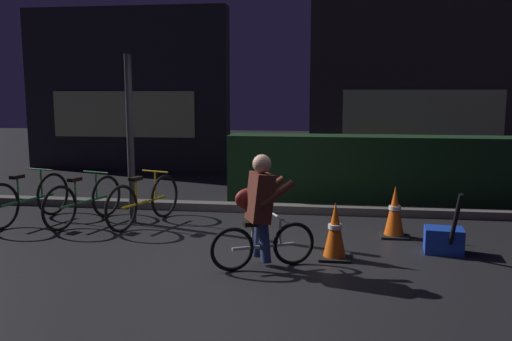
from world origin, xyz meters
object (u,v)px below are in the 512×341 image
traffic_cone_far (395,212)px  traffic_cone_near (335,231)px  parked_bike_left_mid (84,201)px  closed_umbrella (454,225)px  street_post (130,140)px  parked_bike_leftmost (28,199)px  parked_bike_center_left (144,201)px  cyclist (260,211)px  blue_crate (444,240)px

traffic_cone_far → traffic_cone_near: bearing=-126.9°
parked_bike_left_mid → closed_umbrella: closed_umbrella is taller
street_post → parked_bike_leftmost: bearing=-173.2°
parked_bike_leftmost → parked_bike_left_mid: parked_bike_leftmost is taller
closed_umbrella → street_post: bearing=-110.6°
street_post → parked_bike_left_mid: (-0.68, -0.14, -0.88)m
parked_bike_center_left → traffic_cone_near: bearing=-95.6°
parked_bike_leftmost → parked_bike_center_left: (1.73, 0.11, -0.00)m
closed_umbrella → cyclist: bearing=-80.2°
parked_bike_center_left → closed_umbrella: bearing=-86.2°
traffic_cone_far → closed_umbrella: bearing=-58.3°
parked_bike_leftmost → closed_umbrella: closed_umbrella is taller
blue_crate → cyclist: 2.30m
street_post → blue_crate: (4.20, -0.90, -1.06)m
blue_crate → cyclist: (-2.09, -0.84, 0.48)m
parked_bike_leftmost → cyclist: bearing=-98.4°
traffic_cone_near → blue_crate: (1.29, 0.40, -0.17)m
cyclist → street_post: bearing=114.6°
traffic_cone_far → closed_umbrella: 1.06m
parked_bike_leftmost → blue_crate: (5.73, -0.72, -0.20)m
parked_bike_left_mid → parked_bike_leftmost: bearing=110.2°
street_post → parked_bike_center_left: size_ratio=1.56×
street_post → cyclist: street_post is taller
street_post → parked_bike_leftmost: (-1.53, -0.18, -0.87)m
closed_umbrella → blue_crate: bearing=-173.3°
closed_umbrella → parked_bike_center_left: bearing=-110.5°
traffic_cone_near → closed_umbrella: size_ratio=0.78×
parked_bike_left_mid → cyclist: cyclist is taller
parked_bike_left_mid → blue_crate: 4.94m
traffic_cone_near → cyclist: (-0.80, -0.44, 0.31)m
parked_bike_center_left → parked_bike_left_mid: bearing=113.3°
parked_bike_left_mid → traffic_cone_near: parked_bike_left_mid is taller
parked_bike_center_left → cyclist: (1.91, -1.67, 0.29)m
blue_crate → closed_umbrella: bearing=-77.8°
parked_bike_leftmost → parked_bike_center_left: size_ratio=1.03×
street_post → parked_bike_leftmost: size_ratio=1.51×
closed_umbrella → traffic_cone_far: bearing=-153.8°
cyclist → blue_crate: bearing=-4.1°
traffic_cone_far → parked_bike_left_mid: bearing=178.5°
parked_bike_left_mid → closed_umbrella: (4.93, -1.01, 0.07)m
traffic_cone_far → parked_bike_center_left: bearing=177.0°
parked_bike_left_mid → blue_crate: size_ratio=3.47×
parked_bike_center_left → blue_crate: parked_bike_center_left is taller
street_post → traffic_cone_near: bearing=-24.0°
street_post → parked_bike_center_left: bearing=-18.4°
cyclist → closed_umbrella: cyclist is taller
parked_bike_center_left → traffic_cone_far: 3.50m
traffic_cone_near → traffic_cone_far: bearing=53.1°
blue_crate → street_post: bearing=167.9°
traffic_cone_near → cyclist: bearing=-151.4°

